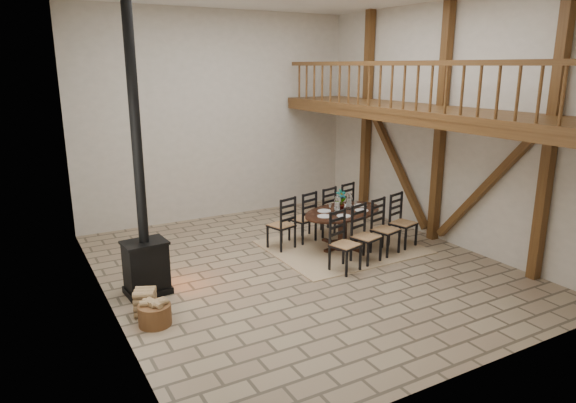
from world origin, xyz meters
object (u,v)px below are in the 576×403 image
log_basket (155,314)px  dining_table (342,229)px  log_stack (145,302)px  wood_stove (143,230)px

log_basket → dining_table: bearing=17.7°
log_basket → log_stack: (-0.04, 0.38, 0.04)m
dining_table → log_basket: dining_table is taller
wood_stove → log_basket: wood_stove is taller
wood_stove → log_basket: size_ratio=10.35×
log_stack → dining_table: bearing=13.0°
log_stack → log_basket: bearing=-83.7°
wood_stove → log_stack: size_ratio=11.83×
dining_table → log_stack: size_ratio=6.78×
dining_table → log_basket: size_ratio=5.93×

